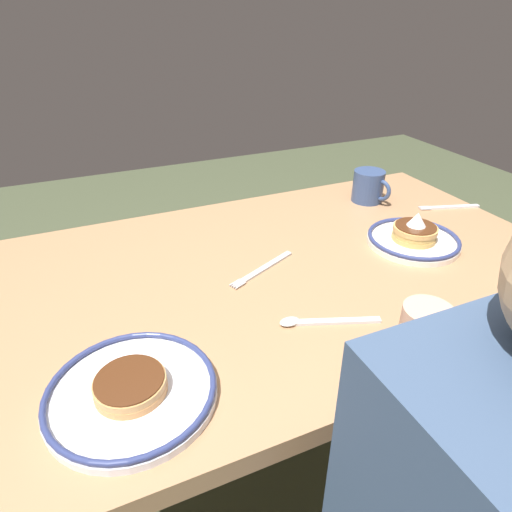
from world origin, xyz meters
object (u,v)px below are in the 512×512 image
fork_near (449,207)px  coffee_mug (369,186)px  tea_spoon (315,321)px  plate_center_pancakes (131,391)px  plate_near_main (414,237)px  fork_far (262,269)px

fork_near → coffee_mug: bearing=-36.9°
coffee_mug → tea_spoon: 0.64m
plate_center_pancakes → tea_spoon: 0.36m
plate_near_main → fork_far: (0.40, -0.04, -0.02)m
plate_center_pancakes → plate_near_main: bearing=-163.5°
plate_near_main → fork_near: plate_near_main is taller
plate_center_pancakes → fork_far: bearing=-142.7°
plate_near_main → fork_far: bearing=-5.6°
plate_center_pancakes → fork_near: 1.05m
fork_near → plate_near_main: bearing=28.0°
coffee_mug → fork_far: coffee_mug is taller
plate_center_pancakes → tea_spoon: bearing=-172.9°
coffee_mug → fork_far: (0.46, 0.24, -0.05)m
plate_center_pancakes → tea_spoon: size_ratio=1.41×
plate_near_main → tea_spoon: 0.42m
plate_center_pancakes → coffee_mug: coffee_mug is taller
fork_near → tea_spoon: (0.64, 0.31, 0.00)m
fork_near → tea_spoon: 0.71m
fork_near → tea_spoon: tea_spoon is taller
plate_center_pancakes → fork_far: plate_center_pancakes is taller
plate_near_main → fork_far: 0.40m
fork_near → fork_far: bearing=8.4°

